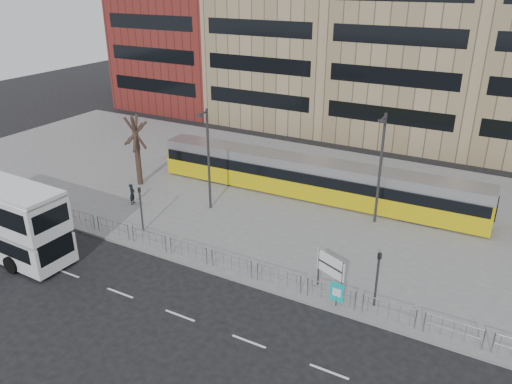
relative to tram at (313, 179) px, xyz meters
The scene contains 15 objects.
ground 12.76m from the tram, 99.96° to the right, with size 120.00×120.00×0.00m, color black.
plaza 2.73m from the tram, 168.09° to the right, with size 64.00×24.00×0.15m, color slate.
kerb 12.70m from the tram, 100.00° to the right, with size 64.00×0.25×0.17m, color gray.
building_row 24.56m from the tram, 91.68° to the left, with size 70.40×18.40×31.20m.
pedestrian_barrier 11.98m from the tram, 90.91° to the right, with size 32.07×0.07×1.10m.
road_markings 16.59m from the tram, 94.13° to the right, with size 62.00×0.12×0.01m, color white.
tram is the anchor object (origin of this frame).
station_sign 12.48m from the tram, 62.81° to the right, with size 1.78×0.82×2.19m.
ad_panel 13.70m from the tram, 61.85° to the right, with size 0.72×0.09×1.35m.
pedestrian 13.49m from the tram, 145.68° to the right, with size 0.57×0.38×1.57m, color black.
traffic_light_west 13.02m from the tram, 126.01° to the right, with size 0.22×0.24×3.10m.
traffic_light_east 13.80m from the tram, 53.68° to the right, with size 0.22×0.25×3.10m.
lamp_post_west 8.31m from the tram, 136.24° to the right, with size 0.45×1.04×7.36m.
lamp_post_east 6.35m from the tram, 19.23° to the right, with size 0.45×1.04×7.64m.
bare_tree 14.62m from the tram, 161.67° to the right, with size 4.93×4.93×8.16m.
Camera 1 is at (15.27, -20.08, 15.77)m, focal length 35.00 mm.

